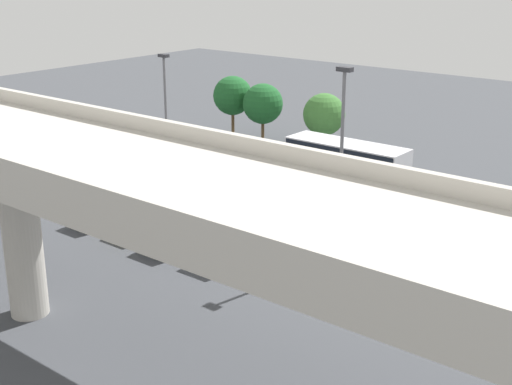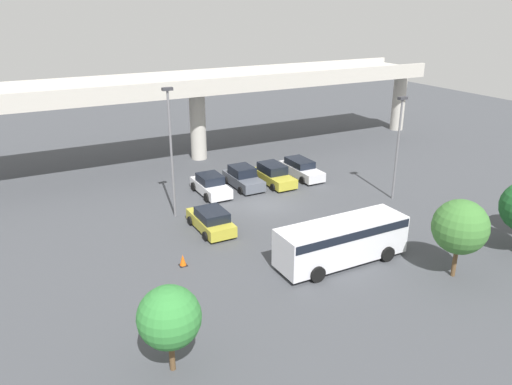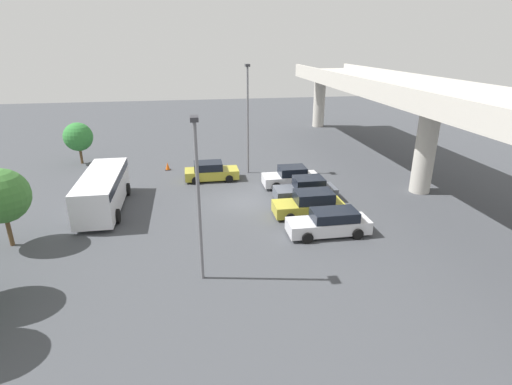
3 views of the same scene
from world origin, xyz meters
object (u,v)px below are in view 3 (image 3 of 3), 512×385
Objects in this scene: parked_car_3 at (310,204)px; tree_front_left at (78,137)px; parked_car_0 at (211,172)px; shuttle_bus at (102,188)px; parked_car_4 at (330,223)px; tree_front_centre at (1,196)px; traffic_cone at (168,166)px; lamp_post_mid_lot at (198,189)px; parked_car_2 at (306,190)px; parked_car_1 at (291,177)px; lamp_post_near_aisle at (248,112)px.

tree_front_left is (-14.95, -17.67, 1.78)m from parked_car_3.
shuttle_bus reaches higher than parked_car_0.
parked_car_0 is 12.83m from parked_car_4.
tree_front_centre is at bearing 4.20° from parked_car_3.
tree_front_centre is 15.43m from traffic_cone.
lamp_post_mid_lot is 1.75× the size of tree_front_centre.
tree_front_centre reaches higher than tree_front_left.
tree_front_centre reaches higher than parked_car_3.
parked_car_2 is at bearing -91.51° from parked_car_4.
lamp_post_mid_lot is 2.04× the size of tree_front_left.
parked_car_1 is 1.13× the size of tree_front_left.
lamp_post_near_aisle is at bearing -54.45° from parked_car_1.
shuttle_bus reaches higher than parked_car_2.
tree_front_left is (-21.38, -10.39, -2.08)m from lamp_post_mid_lot.
tree_front_left is 16.26m from tree_front_centre.
shuttle_bus reaches higher than parked_car_3.
tree_front_left is at bearing -112.91° from traffic_cone.
parked_car_2 is at bearing 55.80° from tree_front_left.
traffic_cone is (-14.49, -10.00, -0.40)m from parked_car_4.
parked_car_2 is at bearing 48.55° from traffic_cone.
traffic_cone is (-12.86, 8.10, -2.65)m from tree_front_centre.
lamp_post_mid_lot is at bearing 63.92° from tree_front_centre.
tree_front_left is at bearing -160.53° from shuttle_bus.
parked_car_4 is 18.31m from tree_front_centre.
parked_car_3 is at bearing 39.85° from traffic_cone.
lamp_post_mid_lot is (9.03, -7.78, 3.86)m from parked_car_2.
tree_front_left is (-12.35, -18.17, 1.77)m from parked_car_2.
lamp_post_near_aisle is at bearing -65.55° from parked_car_2.
parked_car_2 is (3.02, 0.34, 0.02)m from parked_car_1.
lamp_post_near_aisle reaches higher than traffic_cone.
parked_car_4 is at bearing 88.49° from parked_car_2.
shuttle_bus reaches higher than parked_car_1.
lamp_post_near_aisle is 8.75m from traffic_cone.
tree_front_left reaches higher than traffic_cone.
parked_car_0 is 6.24× the size of traffic_cone.
parked_car_2 reaches higher than parked_car_4.
tree_front_centre is at bearing -32.21° from traffic_cone.
tree_front_left is at bearing -109.70° from lamp_post_near_aisle.
parked_car_1 is at bearing 111.16° from tree_front_centre.
parked_car_4 is at bearing 91.32° from parked_car_1.
parked_car_4 is at bearing 45.22° from tree_front_left.
lamp_post_near_aisle is 2.02× the size of tree_front_centre.
parked_car_0 is 0.95× the size of parked_car_3.
parked_car_1 is at bearing 62.37° from tree_front_left.
parked_car_2 is 1.15× the size of tree_front_left.
tree_front_centre reaches higher than parked_car_1.
tree_front_left is 5.49× the size of traffic_cone.
tree_front_left is at bearing -154.08° from lamp_post_mid_lot.
tree_front_left is at bearing -40.23° from parked_car_3.
tree_front_left is at bearing -44.78° from parked_car_4.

